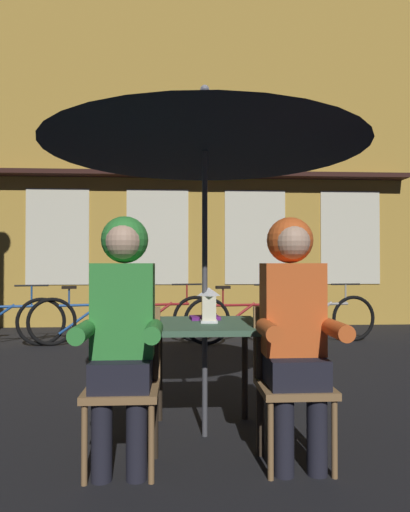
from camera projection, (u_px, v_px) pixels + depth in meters
The scene contains 15 objects.
ground_plane at pixel (205, 436), 2.92m from camera, with size 60.00×60.00×0.00m, color black.
cafe_table at pixel (205, 338), 2.93m from camera, with size 0.72×0.72×0.74m.
patio_umbrella at pixel (205, 123), 2.96m from camera, with size 2.10×2.10×2.31m.
lantern at pixel (209, 304), 2.94m from camera, with size 0.11×0.11×0.23m.
chair_left at pixel (124, 376), 2.53m from camera, with size 0.40×0.40×0.87m.
chair_right at pixel (291, 374), 2.59m from camera, with size 0.40×0.40×0.87m.
person_left_hooded at pixel (123, 314), 2.48m from camera, with size 0.45×0.56×1.40m.
person_right_hooded at pixel (293, 313), 2.54m from camera, with size 0.45×0.56×1.40m.
shopfront_building at pixel (158, 158), 8.33m from camera, with size 10.00×0.93×6.20m.
bicycle_nearest at pixel (0, 322), 5.99m from camera, with size 1.66×0.35×0.84m.
bicycle_second at pixel (90, 319), 6.26m from camera, with size 1.64×0.45×0.84m.
bicycle_third at pixel (160, 319), 6.32m from camera, with size 1.65×0.42×0.84m.
bicycle_fourth at pixel (243, 319), 6.25m from camera, with size 1.67×0.27×0.84m.
bicycle_fifth at pixel (320, 318), 6.39m from camera, with size 1.67×0.25×0.84m.
book at pixel (205, 318), 3.10m from camera, with size 0.20×0.14×0.02m, color #661E7A.
Camera 1 is at (-0.17, -2.94, 1.13)m, focal length 31.41 mm.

